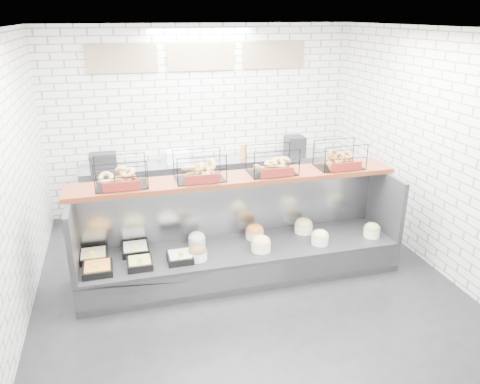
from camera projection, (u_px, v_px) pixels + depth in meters
name	position (u px, v px, depth m)	size (l,w,h in m)	color
ground	(248.00, 286.00, 5.75)	(5.50, 5.50, 0.00)	black
room_shell	(235.00, 111.00, 5.56)	(5.02, 5.51, 3.01)	silver
display_case	(239.00, 250.00, 5.94)	(4.00, 0.90, 1.20)	black
bagel_shelf	(237.00, 168.00, 5.73)	(4.10, 0.50, 0.40)	#4F2010
prep_counter	(207.00, 185.00, 7.77)	(4.00, 0.60, 1.20)	#93969B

